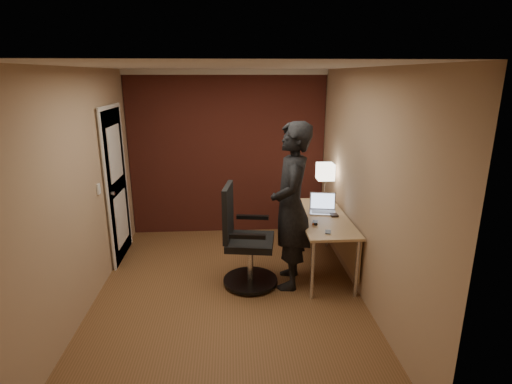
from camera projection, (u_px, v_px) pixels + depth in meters
room at (208, 152)px, 5.67m from camera, size 4.00×4.00×4.00m
desk at (328, 225)px, 5.01m from camera, size 0.60×1.50×0.73m
desk_lamp at (325, 172)px, 5.43m from camera, size 0.22×0.22×0.54m
laptop at (323, 207)px, 5.12m from camera, size 0.37×0.31×0.23m
mouse at (315, 223)px, 4.70m from camera, size 0.08×0.11×0.03m
phone at (328, 232)px, 4.45m from camera, size 0.09×0.13×0.01m
wallet at (334, 215)px, 4.97m from camera, size 0.09×0.11×0.02m
office_chair at (244, 243)px, 4.67m from camera, size 0.65×0.71×1.20m
person at (291, 207)px, 4.57m from camera, size 0.56×0.77×1.94m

